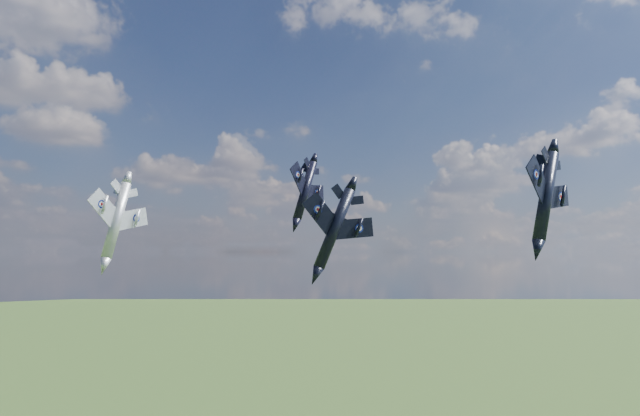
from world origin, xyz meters
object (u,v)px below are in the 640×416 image
jet_right_navy (546,196)px  jet_high_navy (305,191)px  jet_left_silver (116,220)px  jet_lead_navy (335,228)px

jet_right_navy → jet_high_navy: 38.74m
jet_high_navy → jet_left_silver: jet_high_navy is taller
jet_lead_navy → jet_left_silver: 30.03m
jet_lead_navy → jet_right_navy: 26.96m
jet_left_silver → jet_lead_navy: bearing=-61.7°
jet_high_navy → jet_left_silver: (-30.12, 0.24, -5.66)m
jet_right_navy → jet_left_silver: (-43.33, 36.54, -2.65)m
jet_right_navy → jet_high_navy: (-13.21, 36.30, 3.01)m
jet_lead_navy → jet_left_silver: size_ratio=1.03×
jet_lead_navy → jet_right_navy: (20.30, -17.30, 3.88)m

